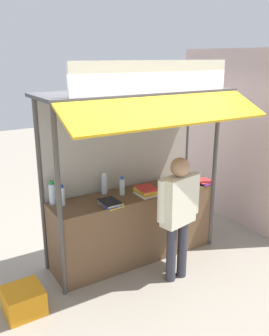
# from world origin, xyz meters

# --- Properties ---
(ground_plane) EXTENTS (20.00, 20.00, 0.00)m
(ground_plane) POSITION_xyz_m (0.00, 0.00, 0.00)
(ground_plane) COLOR #9E9384
(stall_counter) EXTENTS (2.26, 0.57, 0.93)m
(stall_counter) POSITION_xyz_m (0.00, 0.00, 0.47)
(stall_counter) COLOR brown
(stall_counter) RESTS_ON ground
(stall_structure) EXTENTS (2.46, 1.36, 2.62)m
(stall_structure) POSITION_xyz_m (0.00, 0.05, 1.56)
(stall_structure) COLOR #4C4742
(stall_structure) RESTS_ON ground
(water_bottle_back_right) EXTENTS (0.07, 0.07, 0.26)m
(water_bottle_back_right) POSITION_xyz_m (-0.95, 0.12, 1.06)
(water_bottle_back_right) COLOR silver
(water_bottle_back_right) RESTS_ON stall_counter
(water_bottle_front_right) EXTENTS (0.08, 0.08, 0.29)m
(water_bottle_front_right) POSITION_xyz_m (-0.34, 0.20, 1.07)
(water_bottle_front_right) COLOR silver
(water_bottle_front_right) RESTS_ON stall_counter
(water_bottle_far_right) EXTENTS (0.07, 0.07, 0.25)m
(water_bottle_far_right) POSITION_xyz_m (-0.16, 0.04, 1.05)
(water_bottle_far_right) COLOR silver
(water_bottle_far_right) RESTS_ON stall_counter
(water_bottle_center) EXTENTS (0.08, 0.08, 0.29)m
(water_bottle_center) POSITION_xyz_m (-1.03, 0.22, 1.07)
(water_bottle_center) COLOR silver
(water_bottle_center) RESTS_ON stall_counter
(magazine_stack_mid_right) EXTENTS (0.24, 0.25, 0.04)m
(magazine_stack_mid_right) POSITION_xyz_m (1.06, -0.17, 0.95)
(magazine_stack_mid_right) COLOR black
(magazine_stack_mid_right) RESTS_ON stall_counter
(magazine_stack_front_left) EXTENTS (0.24, 0.30, 0.06)m
(magazine_stack_front_left) POSITION_xyz_m (-0.46, -0.18, 0.96)
(magazine_stack_front_left) COLOR yellow
(magazine_stack_front_left) RESTS_ON stall_counter
(magazine_stack_mid_left) EXTENTS (0.22, 0.29, 0.04)m
(magazine_stack_mid_left) POSITION_xyz_m (0.53, -0.13, 0.96)
(magazine_stack_mid_left) COLOR white
(magazine_stack_mid_left) RESTS_ON stall_counter
(magazine_stack_far_left) EXTENTS (0.26, 0.31, 0.10)m
(magazine_stack_far_left) POSITION_xyz_m (0.11, -0.12, 0.98)
(magazine_stack_far_left) COLOR white
(magazine_stack_far_left) RESTS_ON stall_counter
(banana_bunch_inner_right) EXTENTS (0.11, 0.10, 0.25)m
(banana_bunch_inner_right) POSITION_xyz_m (-0.66, -0.38, 1.96)
(banana_bunch_inner_right) COLOR #332D23
(banana_bunch_inner_left) EXTENTS (0.11, 0.11, 0.27)m
(banana_bunch_inner_left) POSITION_xyz_m (-0.92, -0.38, 1.96)
(banana_bunch_inner_left) COLOR #332D23
(vendor_person) EXTENTS (0.59, 0.28, 1.57)m
(vendor_person) POSITION_xyz_m (0.18, -0.71, 0.94)
(vendor_person) COLOR #383842
(vendor_person) RESTS_ON ground
(plastic_crate) EXTENTS (0.41, 0.41, 0.28)m
(plastic_crate) POSITION_xyz_m (-1.62, -0.35, 0.14)
(plastic_crate) COLOR orange
(plastic_crate) RESTS_ON ground
(neighbour_wall) EXTENTS (0.20, 2.40, 2.78)m
(neighbour_wall) POSITION_xyz_m (2.09, 0.30, 1.39)
(neighbour_wall) COLOR beige
(neighbour_wall) RESTS_ON ground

